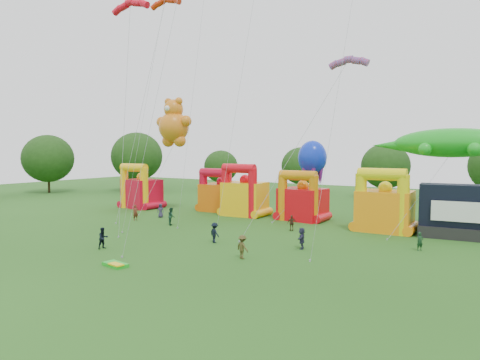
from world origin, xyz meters
The scene contains 24 objects.
ground centered at (0.00, 0.00, 0.00)m, with size 160.00×160.00×0.00m, color #204D15.
tree_ring centered at (-1.21, 0.63, 6.26)m, with size 126.48×128.61×12.07m.
bouncy_castle_0 centered at (-19.32, 26.13, 2.47)m, with size 5.80×5.01×6.50m.
bouncy_castle_1 centered at (-7.40, 29.42, 2.27)m, with size 5.38×4.40×5.97m.
bouncy_castle_2 centered at (-2.60, 27.78, 2.55)m, with size 5.40×4.46×6.71m.
bouncy_castle_3 centered at (5.21, 28.35, 2.30)m, with size 5.57×4.71×6.04m.
bouncy_castle_4 centered at (15.33, 26.33, 2.50)m, with size 5.44×4.40×6.61m.
stage_trailer centered at (22.74, 26.75, 2.49)m, with size 8.28×3.71×5.18m.
teddy_bear_kite centered at (-13.07, 24.90, 8.76)m, with size 5.79×7.72×15.63m.
gecko_kite centered at (19.52, 28.01, 5.75)m, with size 15.08×11.55×10.87m.
octopus_kite centered at (4.47, 30.23, 4.65)m, with size 3.69×9.45×9.73m.
parafoil_kites centered at (2.72, 17.20, 10.15)m, with size 27.01×13.60×27.89m.
diamond_kites centered at (1.78, 14.68, 16.22)m, with size 23.20×18.59×44.59m.
folded_kite_bundle centered at (2.12, 2.20, 0.14)m, with size 2.14×1.35×0.31m.
spectator_0 centered at (-10.57, 20.85, 0.88)m, with size 0.86×0.56×1.75m, color #2D2A46.
spectator_1 centered at (-11.58, 17.61, 0.94)m, with size 0.69×0.45×1.89m, color #5D281A.
spectator_2 centered at (-5.84, 17.47, 0.99)m, with size 0.96×0.75×1.98m, color #183C29.
spectator_3 centered at (3.64, 12.47, 0.92)m, with size 1.20×0.69×1.85m, color black.
spectator_4 centered at (7.15, 21.41, 0.83)m, with size 0.97×0.41×1.66m, color #422B1A.
spectator_5 centered at (11.34, 14.42, 0.92)m, with size 1.70×0.54×1.84m, color #292945.
spectator_6 centered at (14.74, 25.00, 0.81)m, with size 0.79×0.52×1.62m, color #58191F.
spectator_7 centered at (20.00, 19.09, 0.79)m, with size 0.57×0.38×1.57m, color #15361D.
spectator_8 centered at (-3.09, 5.52, 0.92)m, with size 0.89×0.69×1.83m, color black.
spectator_9 centered at (8.78, 8.94, 0.93)m, with size 1.20×0.69×1.86m, color #453C1B.
Camera 1 is at (25.87, -18.85, 8.41)m, focal length 32.00 mm.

